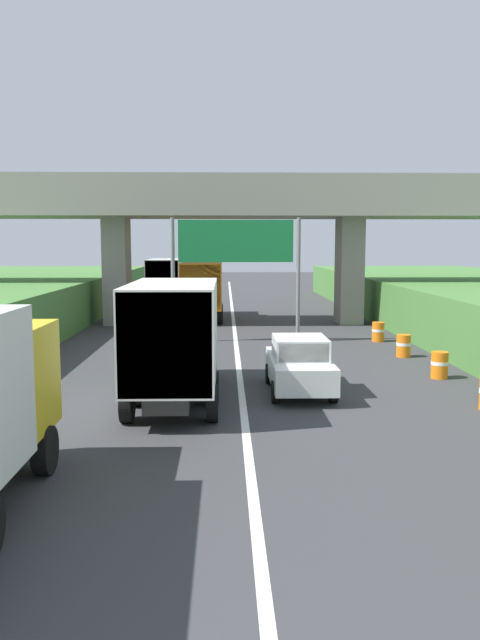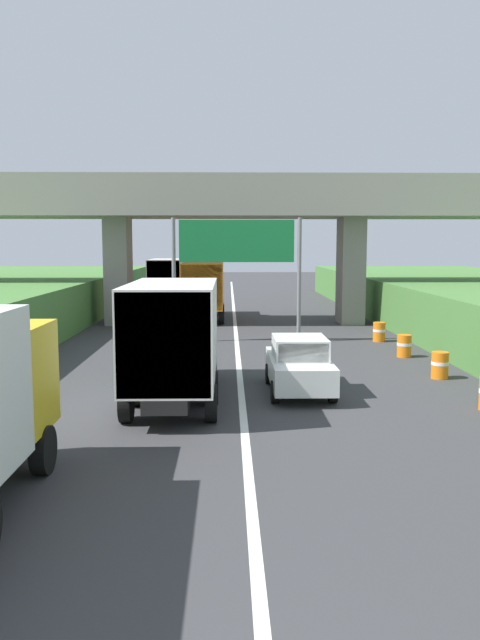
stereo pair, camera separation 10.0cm
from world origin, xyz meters
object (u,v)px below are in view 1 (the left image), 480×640
construction_barrel_3 (440,365)px  construction_barrel_5 (378,332)px  overhead_highway_sign (236,250)px  car_white (299,365)px  truck_orange (202,287)px  truck_green (176,334)px  truck_blue (166,280)px  construction_barrel_4 (403,346)px

construction_barrel_3 → construction_barrel_5: (-0.10, 8.06, 0.00)m
overhead_highway_sign → car_white: (1.75, -9.89, -3.37)m
truck_orange → construction_barrel_3: size_ratio=8.11×
overhead_highway_sign → truck_green: overhead_highway_sign is taller
truck_green → car_white: (3.65, 0.82, -1.08)m
truck_blue → construction_barrel_4: 24.01m
construction_barrel_3 → construction_barrel_4: (-0.07, 4.03, 0.00)m
construction_barrel_4 → car_white: bearing=-129.3°
overhead_highway_sign → truck_green: 11.12m
construction_barrel_3 → car_white: bearing=-158.7°
truck_orange → construction_barrel_5: bearing=-46.3°
truck_orange → car_white: size_ratio=1.78×
overhead_highway_sign → construction_barrel_4: overhead_highway_sign is taller
truck_green → truck_orange: size_ratio=1.00×
car_white → construction_barrel_3: (4.95, 1.93, -0.40)m
construction_barrel_3 → truck_orange: bearing=116.8°
truck_green → construction_barrel_5: truck_green is taller
overhead_highway_sign → construction_barrel_5: bearing=0.8°
construction_barrel_5 → car_white: bearing=-115.9°
truck_orange → construction_barrel_4: 15.47m
truck_orange → car_white: bearing=-79.2°
truck_green → construction_barrel_4: truck_green is taller
truck_green → construction_barrel_3: (8.60, 2.75, -1.47)m
car_white → construction_barrel_5: car_white is taller
construction_barrel_5 → construction_barrel_3: bearing=-89.3°
overhead_highway_sign → truck_orange: bearing=101.7°
truck_green → car_white: bearing=12.7°
truck_orange → car_white: 19.18m
truck_blue → truck_green: (2.86, -27.86, 0.00)m
truck_green → truck_orange: same height
construction_barrel_3 → construction_barrel_4: 4.03m
car_white → construction_barrel_3: size_ratio=4.56×
truck_orange → car_white: (3.59, -18.81, -1.08)m
overhead_highway_sign → car_white: bearing=-80.0°
overhead_highway_sign → construction_barrel_5: size_ratio=6.53×
truck_blue → car_white: size_ratio=1.78×
truck_blue → car_white: bearing=-76.5°
overhead_highway_sign → truck_blue: size_ratio=0.81×
construction_barrel_3 → truck_blue: bearing=114.5°
truck_green → car_white: size_ratio=1.78×
truck_orange → construction_barrel_5: size_ratio=8.11×
overhead_highway_sign → construction_barrel_3: overhead_highway_sign is taller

